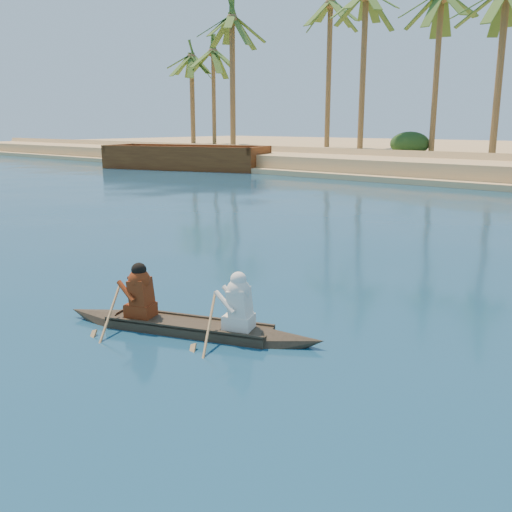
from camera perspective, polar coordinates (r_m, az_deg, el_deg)
The scene contains 2 objects.
canoe at distance 10.39m, azimuth -6.79°, elevation -6.16°, with size 4.95×2.37×1.39m.
barge_left at distance 47.86m, azimuth -7.03°, elevation 9.58°, with size 14.10×8.36×2.23m.
Camera 1 is at (0.45, -10.68, 3.69)m, focal length 40.00 mm.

